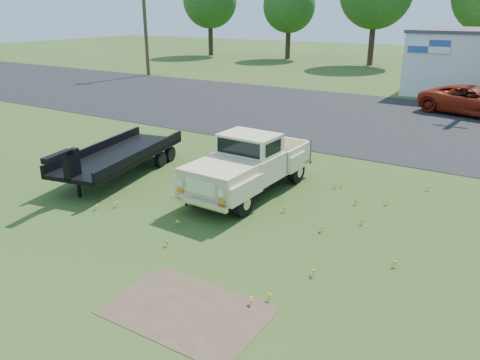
# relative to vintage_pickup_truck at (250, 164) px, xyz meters

# --- Properties ---
(ground) EXTENTS (140.00, 140.00, 0.00)m
(ground) POSITION_rel_vintage_pickup_truck_xyz_m (0.58, -2.88, -0.94)
(ground) COLOR #304D18
(ground) RESTS_ON ground
(asphalt_lot) EXTENTS (90.00, 14.00, 0.02)m
(asphalt_lot) POSITION_rel_vintage_pickup_truck_xyz_m (0.58, 12.12, -0.94)
(asphalt_lot) COLOR black
(asphalt_lot) RESTS_ON ground
(dirt_patch_a) EXTENTS (3.00, 2.00, 0.01)m
(dirt_patch_a) POSITION_rel_vintage_pickup_truck_xyz_m (2.08, -5.88, -0.94)
(dirt_patch_a) COLOR brown
(dirt_patch_a) RESTS_ON ground
(dirt_patch_b) EXTENTS (2.20, 1.60, 0.01)m
(dirt_patch_b) POSITION_rel_vintage_pickup_truck_xyz_m (-1.42, 0.62, -0.94)
(dirt_patch_b) COLOR brown
(dirt_patch_b) RESTS_ON ground
(utility_pole_west) EXTENTS (1.60, 0.30, 9.00)m
(utility_pole_west) POSITION_rel_vintage_pickup_truck_xyz_m (-21.42, 19.12, 3.66)
(utility_pole_west) COLOR #3F2E1D
(utility_pole_west) RESTS_ON ground
(treeline_a) EXTENTS (6.40, 6.40, 9.52)m
(treeline_a) POSITION_rel_vintage_pickup_truck_xyz_m (-27.42, 37.12, 5.36)
(treeline_a) COLOR #332417
(treeline_a) RESTS_ON ground
(treeline_b) EXTENTS (5.76, 5.76, 8.57)m
(treeline_b) POSITION_rel_vintage_pickup_truck_xyz_m (-17.42, 38.12, 4.72)
(treeline_b) COLOR #332417
(treeline_b) RESTS_ON ground
(vintage_pickup_truck) EXTENTS (2.22, 5.27, 1.89)m
(vintage_pickup_truck) POSITION_rel_vintage_pickup_truck_xyz_m (0.00, 0.00, 0.00)
(vintage_pickup_truck) COLOR beige
(vintage_pickup_truck) RESTS_ON ground
(flatbed_trailer) EXTENTS (3.00, 6.08, 1.59)m
(flatbed_trailer) POSITION_rel_vintage_pickup_truck_xyz_m (-4.63, -0.87, -0.15)
(flatbed_trailer) COLOR black
(flatbed_trailer) RESTS_ON ground
(red_pickup) EXTENTS (5.93, 3.81, 1.52)m
(red_pickup) POSITION_rel_vintage_pickup_truck_xyz_m (4.48, 16.02, -0.18)
(red_pickup) COLOR maroon
(red_pickup) RESTS_ON ground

